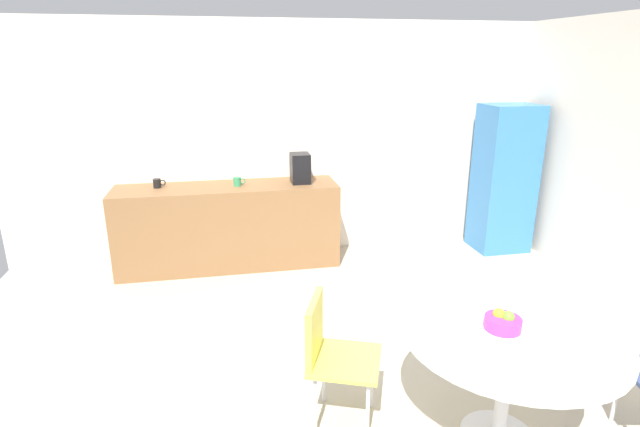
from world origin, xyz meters
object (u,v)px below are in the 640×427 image
round_table (509,349)px  chair_yellow (329,347)px  mug_white (238,181)px  mug_green (157,183)px  fruit_bowl (503,322)px  coffee_maker (300,168)px  locker_cabinet (504,179)px

round_table → chair_yellow: bearing=158.7°
mug_white → round_table: bearing=-64.9°
chair_yellow → mug_green: 3.00m
fruit_bowl → coffee_maker: coffee_maker is taller
locker_cabinet → fruit_bowl: locker_cabinet is taller
round_table → fruit_bowl: (-0.04, 0.03, 0.16)m
chair_yellow → mug_white: (-0.44, 2.61, 0.43)m
round_table → coffee_maker: coffee_maker is taller
chair_yellow → mug_white: size_ratio=6.43×
mug_green → round_table: bearing=-54.0°
chair_yellow → fruit_bowl: fruit_bowl is taller
round_table → mug_white: (-1.40, 2.98, 0.32)m
round_table → mug_green: size_ratio=9.53×
locker_cabinet → fruit_bowl: 3.34m
locker_cabinet → round_table: size_ratio=1.39×
locker_cabinet → coffee_maker: bearing=177.6°
round_table → mug_white: size_ratio=9.53×
locker_cabinet → coffee_maker: size_ratio=5.33×
round_table → chair_yellow: size_ratio=1.48×
mug_green → coffee_maker: (1.50, -0.07, 0.11)m
chair_yellow → mug_white: mug_white is taller
locker_cabinet → mug_white: 3.06m
locker_cabinet → mug_green: size_ratio=13.22×
mug_white → mug_green: same height
round_table → coffee_maker: 3.11m
round_table → coffee_maker: bearing=103.5°
mug_white → chair_yellow: bearing=-80.5°
fruit_bowl → mug_green: 3.74m
round_table → coffee_maker: (-0.72, 3.00, 0.43)m
round_table → fruit_bowl: 0.17m
mug_white → mug_green: size_ratio=1.00×
fruit_bowl → mug_green: bearing=125.7°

